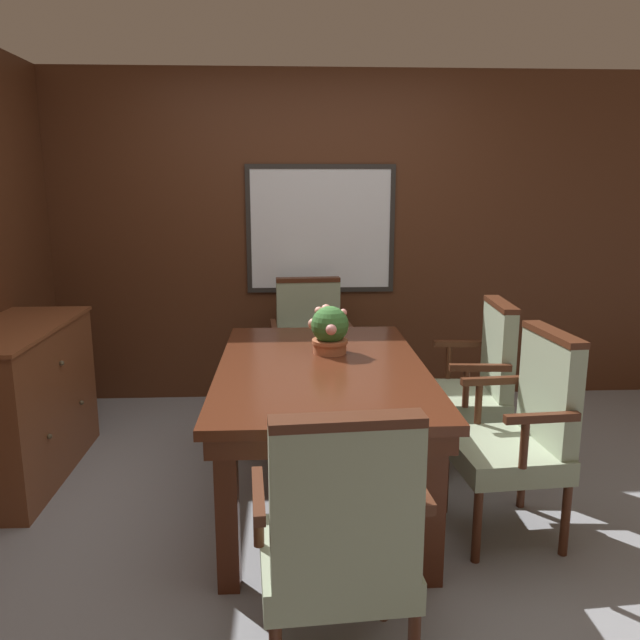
% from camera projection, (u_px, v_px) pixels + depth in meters
% --- Properties ---
extents(ground_plane, '(14.00, 14.00, 0.00)m').
position_uv_depth(ground_plane, '(320.00, 516.00, 3.13)').
color(ground_plane, gray).
extents(wall_back, '(7.20, 0.08, 2.45)m').
position_uv_depth(wall_back, '(308.00, 239.00, 4.70)').
color(wall_back, '#4C2816').
rests_on(wall_back, ground_plane).
extents(dining_table, '(1.04, 1.70, 0.73)m').
position_uv_depth(dining_table, '(321.00, 383.00, 3.19)').
color(dining_table, '#4C2314').
rests_on(dining_table, ground_plane).
extents(chair_right_near, '(0.51, 0.57, 0.99)m').
position_uv_depth(chair_right_near, '(522.00, 428.00, 2.89)').
color(chair_right_near, '#472314').
rests_on(chair_right_near, ground_plane).
extents(chair_head_near, '(0.57, 0.51, 0.99)m').
position_uv_depth(chair_head_near, '(340.00, 540.00, 1.98)').
color(chair_head_near, '#472314').
rests_on(chair_head_near, ground_plane).
extents(chair_right_far, '(0.50, 0.57, 0.99)m').
position_uv_depth(chair_right_far, '(476.00, 380.00, 3.60)').
color(chair_right_far, '#472314').
rests_on(chair_right_far, ground_plane).
extents(chair_head_far, '(0.57, 0.51, 0.99)m').
position_uv_depth(chair_head_far, '(310.00, 345.00, 4.40)').
color(chair_head_far, '#472314').
rests_on(chair_head_far, ground_plane).
extents(potted_plant, '(0.22, 0.25, 0.26)m').
position_uv_depth(potted_plant, '(330.00, 329.00, 3.36)').
color(potted_plant, '#B2603D').
rests_on(potted_plant, dining_table).
extents(sideboard_cabinet, '(0.51, 1.17, 0.87)m').
position_uv_depth(sideboard_cabinet, '(20.00, 403.00, 3.48)').
color(sideboard_cabinet, brown).
rests_on(sideboard_cabinet, ground_plane).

